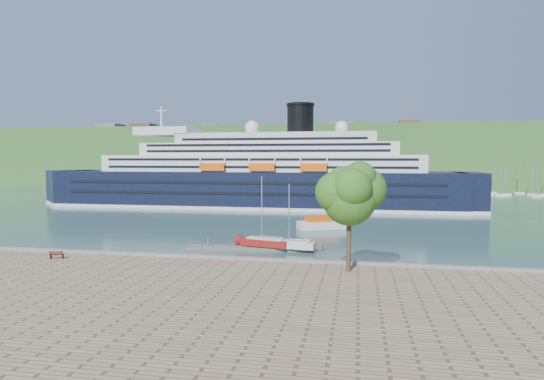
% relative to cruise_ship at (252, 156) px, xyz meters
% --- Properties ---
extents(ground, '(400.00, 400.00, 0.00)m').
position_rel_cruise_ship_xyz_m(ground, '(7.68, -58.43, -12.00)').
color(ground, '#2F544C').
rests_on(ground, ground).
extents(far_hillside, '(400.00, 50.00, 24.00)m').
position_rel_cruise_ship_xyz_m(far_hillside, '(7.68, 86.57, -0.00)').
color(far_hillside, '#326327').
rests_on(far_hillside, ground).
extents(quay_coping, '(220.00, 0.50, 0.30)m').
position_rel_cruise_ship_xyz_m(quay_coping, '(7.68, -58.63, -10.85)').
color(quay_coping, slate).
rests_on(quay_coping, promenade).
extents(cruise_ship, '(106.96, 16.06, 24.00)m').
position_rel_cruise_ship_xyz_m(cruise_ship, '(0.00, 0.00, 0.00)').
color(cruise_ship, black).
rests_on(cruise_ship, ground).
extents(park_bench, '(1.55, 1.01, 0.92)m').
position_rel_cruise_ship_xyz_m(park_bench, '(-6.53, -61.76, -10.54)').
color(park_bench, '#3F2112').
rests_on(park_bench, promenade).
extents(promenade_tree, '(6.65, 6.65, 11.02)m').
position_rel_cruise_ship_xyz_m(promenade_tree, '(23.60, -61.39, -5.49)').
color(promenade_tree, '#2C671B').
rests_on(promenade_tree, promenade).
extents(floating_pontoon, '(16.11, 2.97, 0.36)m').
position_rel_cruise_ship_xyz_m(floating_pontoon, '(11.02, -48.59, -11.82)').
color(floating_pontoon, slate).
rests_on(floating_pontoon, ground).
extents(sailboat_red, '(7.11, 3.48, 8.85)m').
position_rel_cruise_ship_xyz_m(sailboat_red, '(13.01, -48.35, -7.57)').
color(sailboat_red, maroon).
rests_on(sailboat_red, ground).
extents(sailboat_white_far, '(6.33, 2.39, 7.98)m').
position_rel_cruise_ship_xyz_m(sailboat_white_far, '(16.52, -48.82, -8.01)').
color(sailboat_white_far, silver).
rests_on(sailboat_white_far, ground).
extents(tender_launch, '(8.29, 5.71, 2.18)m').
position_rel_cruise_ship_xyz_m(tender_launch, '(18.62, -29.92, -10.91)').
color(tender_launch, '#E35C0D').
rests_on(tender_launch, ground).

